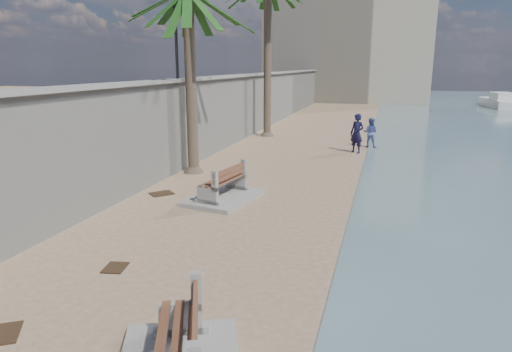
{
  "coord_description": "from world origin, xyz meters",
  "views": [
    {
      "loc": [
        2.81,
        -4.58,
        4.16
      ],
      "look_at": [
        -0.5,
        7.0,
        1.2
      ],
      "focal_mm": 32.0,
      "sensor_mm": 36.0,
      "label": 1
    }
  ],
  "objects_px": {
    "yacht_far": "(499,104)",
    "bench_far": "(223,186)",
    "person_b": "(370,131)",
    "person_a": "(357,131)",
    "bench_near": "(178,351)"
  },
  "relations": [
    {
      "from": "yacht_far",
      "to": "bench_far",
      "type": "bearing_deg",
      "value": 153.66
    },
    {
      "from": "person_b",
      "to": "yacht_far",
      "type": "xyz_separation_m",
      "value": [
        11.43,
        26.86,
        -0.49
      ]
    },
    {
      "from": "bench_far",
      "to": "person_a",
      "type": "distance_m",
      "value": 9.84
    },
    {
      "from": "person_b",
      "to": "yacht_far",
      "type": "relative_size",
      "value": 0.23
    },
    {
      "from": "bench_far",
      "to": "yacht_far",
      "type": "distance_m",
      "value": 40.85
    },
    {
      "from": "person_a",
      "to": "yacht_far",
      "type": "height_order",
      "value": "person_a"
    },
    {
      "from": "yacht_far",
      "to": "person_b",
      "type": "bearing_deg",
      "value": 152.85
    },
    {
      "from": "bench_near",
      "to": "yacht_far",
      "type": "relative_size",
      "value": 0.4
    },
    {
      "from": "bench_near",
      "to": "yacht_far",
      "type": "height_order",
      "value": "yacht_far"
    },
    {
      "from": "bench_far",
      "to": "person_b",
      "type": "height_order",
      "value": "person_b"
    },
    {
      "from": "bench_near",
      "to": "person_a",
      "type": "xyz_separation_m",
      "value": [
        1.16,
        17.3,
        0.63
      ]
    },
    {
      "from": "bench_near",
      "to": "yacht_far",
      "type": "bearing_deg",
      "value": 74.01
    },
    {
      "from": "person_a",
      "to": "yacht_far",
      "type": "xyz_separation_m",
      "value": [
        12.0,
        28.62,
        -0.73
      ]
    },
    {
      "from": "bench_far",
      "to": "yacht_far",
      "type": "xyz_separation_m",
      "value": [
        15.46,
        37.81,
        -0.11
      ]
    },
    {
      "from": "person_a",
      "to": "yacht_far",
      "type": "relative_size",
      "value": 0.29
    }
  ]
}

